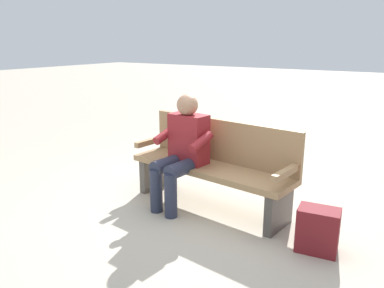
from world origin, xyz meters
name	(u,v)px	position (x,y,z in m)	size (l,w,h in m)	color
ground_plane	(209,206)	(0.00, 0.00, 0.00)	(40.00, 40.00, 0.00)	#B7AD99
bench_near	(214,163)	(-0.01, -0.07, 0.46)	(1.84, 0.69, 0.90)	#9E7A51
person_seated	(182,148)	(0.26, 0.13, 0.63)	(0.60, 0.60, 1.18)	maroon
backpack	(318,230)	(-1.20, 0.29, 0.19)	(0.36, 0.29, 0.38)	maroon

